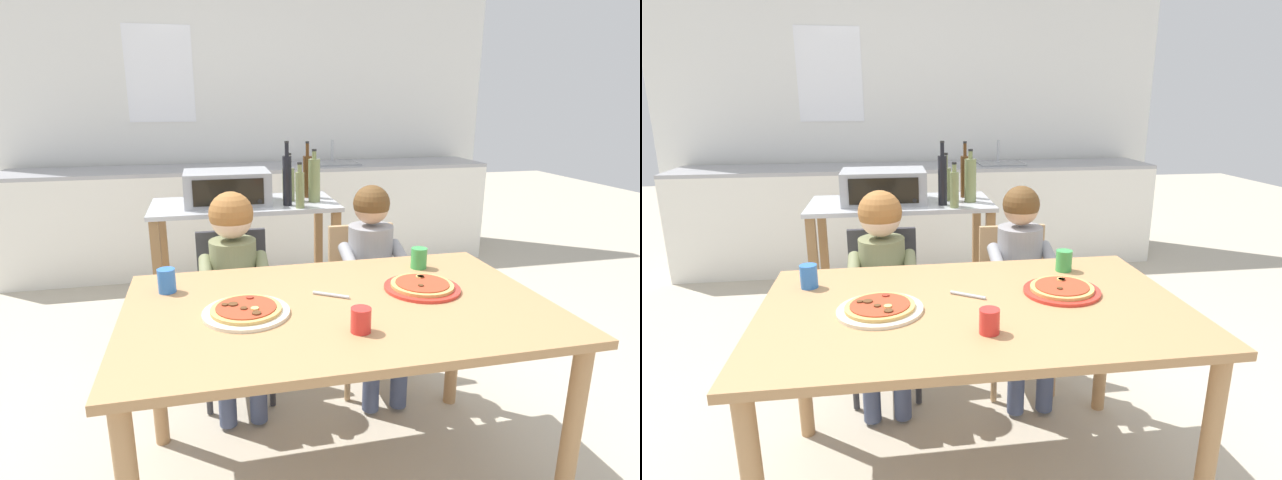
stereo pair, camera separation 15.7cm
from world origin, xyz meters
The scene contains 21 objects.
ground_plane centered at (0.00, 1.26, 0.00)m, with size 12.60×12.60×0.00m, color #B7AD99.
back_wall_tiled centered at (0.00, 3.21, 1.35)m, with size 4.56×0.13×2.70m.
kitchen_counter centered at (0.00, 2.80, 0.44)m, with size 4.11×0.60×1.08m.
kitchen_island_cart centered at (-0.21, 1.38, 0.57)m, with size 1.09×0.54×0.85m.
toaster_oven centered at (-0.31, 1.38, 0.95)m, with size 0.49×0.34×0.19m.
bottle_clear_vinegar centered at (0.06, 1.39, 0.96)m, with size 0.07×0.07×0.29m.
bottle_tall_green_wine centered at (0.03, 1.25, 1.00)m, with size 0.05×0.05×0.37m.
bottle_dark_olive_oil centered at (0.08, 1.17, 0.96)m, with size 0.05×0.05×0.26m.
bottle_squat_spirits centered at (0.20, 1.32, 0.98)m, with size 0.07×0.07×0.31m.
bottle_slim_sauce centered at (0.19, 1.47, 0.99)m, with size 0.06×0.06×0.35m.
dining_table centered at (0.00, 0.00, 0.66)m, with size 1.49×0.92×0.76m.
dining_chair_left centered at (-0.33, 0.77, 0.48)m, with size 0.36×0.36×0.81m.
dining_chair_right centered at (0.34, 0.73, 0.48)m, with size 0.36×0.36×0.81m.
child_in_olive_shirt centered at (-0.33, 0.65, 0.68)m, with size 0.32×0.42×1.02m.
child_in_grey_shirt centered at (0.34, 0.61, 0.66)m, with size 0.32×0.42×1.03m.
pizza_plate_cream centered at (-0.33, -0.02, 0.77)m, with size 0.29×0.29×0.03m.
pizza_plate_red_rimmed centered at (0.34, 0.06, 0.77)m, with size 0.29×0.29×0.03m.
drinking_cup_green centered at (0.43, 0.30, 0.80)m, with size 0.07×0.07×0.09m, color green.
drinking_cup_red centered at (0.01, -0.23, 0.79)m, with size 0.06×0.06×0.08m, color red.
drinking_cup_blue centered at (-0.60, 0.25, 0.80)m, with size 0.07×0.07×0.09m, color blue.
serving_spoon centered at (-0.01, 0.07, 0.76)m, with size 0.01×0.01×0.14m, color #B7BABF.
Camera 1 is at (-0.44, -1.59, 1.45)m, focal length 28.25 mm.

